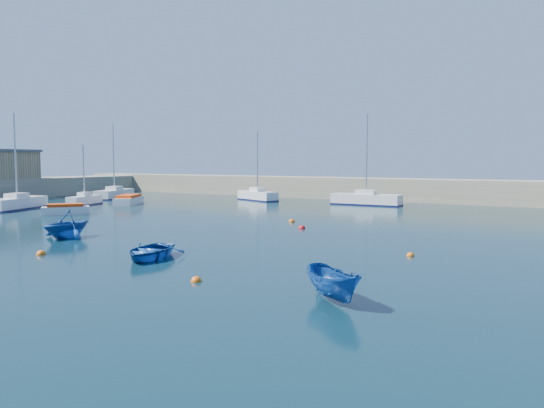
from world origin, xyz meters
The scene contains 17 objects.
ground centered at (0.00, 0.00, 0.00)m, with size 220.00×220.00×0.00m, color #0A232E.
back_wall centered at (0.00, 46.00, 1.30)m, with size 96.00×4.50×2.60m, color gray.
sailboat_2 centered at (-25.50, 15.92, 0.62)m, with size 4.39×7.26×9.20m.
sailboat_3 centered at (-24.06, 22.62, 0.55)m, with size 2.64×4.85×6.35m.
sailboat_4 centered at (-29.39, 31.45, 0.60)m, with size 4.42×7.34×9.24m.
sailboat_5 centered at (-12.25, 37.89, 0.61)m, with size 6.30×3.93×8.12m.
sailboat_6 centered at (1.13, 38.41, 0.64)m, with size 7.39×2.28×9.58m.
motorboat_1 centered at (-17.31, 15.18, 0.45)m, with size 3.50×3.86×0.95m.
motorboat_2 centered at (-20.83, 25.77, 0.49)m, with size 4.07×5.34×1.05m.
dinghy_center centered at (3.95, 3.76, 0.38)m, with size 2.59×3.63×0.75m, color navy.
dinghy_left centered at (-5.24, 6.12, 0.87)m, with size 2.84×3.29×1.73m, color navy.
dinghy_right centered at (14.69, 1.29, 0.58)m, with size 1.12×2.98×1.15m, color navy.
buoy_0 centered at (-1.42, 1.71, 0.00)m, with size 0.47×0.47×0.47m, color #D25A0B.
buoy_1 centered at (4.72, 17.53, 0.00)m, with size 0.48×0.48×0.48m, color #B30D0F.
buoy_2 centered at (14.29, 10.96, 0.00)m, with size 0.39×0.39×0.39m, color #D25A0B.
buoy_3 centered at (2.18, 20.59, 0.00)m, with size 0.48×0.48×0.48m, color #D25A0B.
buoy_5 centered at (8.92, 1.20, 0.00)m, with size 0.42×0.42×0.42m, color #D25A0B.
Camera 1 is at (21.95, -14.38, 4.63)m, focal length 35.00 mm.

